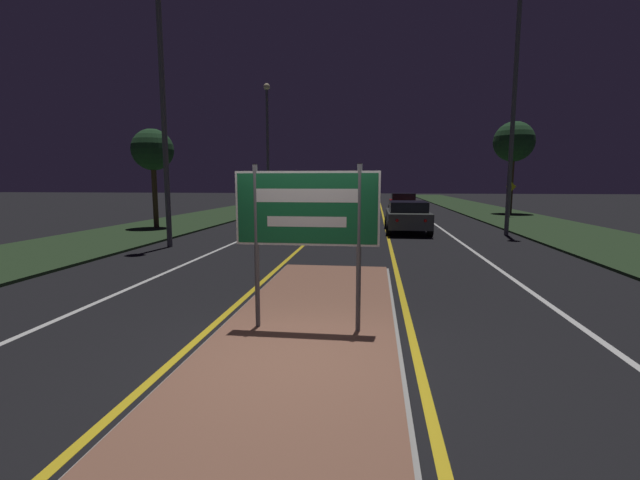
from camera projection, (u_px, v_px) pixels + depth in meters
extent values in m
plane|color=black|center=(297.00, 359.00, 5.49)|extent=(160.00, 160.00, 0.00)
cube|color=#999993|center=(307.00, 333.00, 6.35)|extent=(2.70, 9.74, 0.05)
cube|color=brown|center=(307.00, 331.00, 6.35)|extent=(2.58, 9.62, 0.10)
cube|color=#23381E|center=(203.00, 218.00, 26.33)|extent=(5.00, 100.00, 0.08)
cube|color=#23381E|center=(528.00, 222.00, 23.95)|extent=(5.00, 100.00, 0.08)
cube|color=gold|center=(339.00, 214.00, 30.25)|extent=(0.12, 70.00, 0.01)
cube|color=gold|center=(383.00, 214.00, 29.87)|extent=(0.12, 70.00, 0.01)
cube|color=silver|center=(302.00, 214.00, 30.59)|extent=(0.12, 70.00, 0.01)
cube|color=silver|center=(422.00, 215.00, 29.53)|extent=(0.12, 70.00, 0.01)
cube|color=silver|center=(261.00, 213.00, 30.96)|extent=(0.10, 70.00, 0.01)
cube|color=silver|center=(466.00, 215.00, 29.16)|extent=(0.10, 70.00, 0.01)
cylinder|color=#56565B|center=(257.00, 247.00, 6.27)|extent=(0.07, 0.07, 2.41)
cylinder|color=#56565B|center=(359.00, 249.00, 6.09)|extent=(0.07, 0.07, 2.41)
cube|color=#146033|center=(307.00, 209.00, 6.10)|extent=(2.08, 0.04, 1.06)
cube|color=white|center=(306.00, 209.00, 6.08)|extent=(2.08, 0.00, 1.06)
cube|color=#146033|center=(306.00, 209.00, 6.08)|extent=(2.02, 0.01, 1.00)
cube|color=white|center=(306.00, 196.00, 6.05)|extent=(1.46, 0.01, 0.19)
cube|color=white|center=(306.00, 222.00, 6.10)|extent=(1.15, 0.01, 0.15)
cylinder|color=#56565B|center=(163.00, 103.00, 14.29)|extent=(0.18, 0.18, 9.77)
cylinder|color=#56565B|center=(268.00, 153.00, 29.43)|extent=(0.18, 0.18, 8.49)
sphere|color=beige|center=(267.00, 87.00, 28.84)|extent=(0.44, 0.44, 0.44)
cylinder|color=#56565B|center=(514.00, 108.00, 17.54)|extent=(0.18, 0.18, 10.51)
cube|color=#4C514C|center=(407.00, 218.00, 19.21)|extent=(1.79, 4.39, 0.65)
cube|color=black|center=(408.00, 206.00, 18.87)|extent=(1.58, 2.28, 0.43)
sphere|color=red|center=(397.00, 220.00, 17.13)|extent=(0.14, 0.14, 0.14)
sphere|color=red|center=(425.00, 221.00, 16.99)|extent=(0.14, 0.14, 0.14)
cylinder|color=black|center=(387.00, 222.00, 20.70)|extent=(0.22, 0.62, 0.62)
cylinder|color=black|center=(423.00, 223.00, 20.48)|extent=(0.22, 0.62, 0.62)
cylinder|color=black|center=(389.00, 228.00, 18.02)|extent=(0.22, 0.62, 0.62)
cylinder|color=black|center=(430.00, 229.00, 17.81)|extent=(0.22, 0.62, 0.62)
cube|color=maroon|center=(402.00, 205.00, 29.57)|extent=(1.74, 4.09, 0.69)
cube|color=black|center=(403.00, 197.00, 29.25)|extent=(1.53, 2.13, 0.49)
sphere|color=red|center=(396.00, 205.00, 27.63)|extent=(0.14, 0.14, 0.14)
sphere|color=red|center=(413.00, 206.00, 27.50)|extent=(0.14, 0.14, 0.14)
cylinder|color=black|center=(390.00, 209.00, 30.97)|extent=(0.22, 0.62, 0.62)
cylinder|color=black|center=(413.00, 209.00, 30.76)|extent=(0.22, 0.62, 0.62)
cylinder|color=black|center=(391.00, 211.00, 28.47)|extent=(0.22, 0.62, 0.62)
cylinder|color=black|center=(416.00, 211.00, 28.26)|extent=(0.22, 0.62, 0.62)
cube|color=navy|center=(283.00, 221.00, 17.92)|extent=(1.77, 4.32, 0.59)
cube|color=black|center=(284.00, 207.00, 18.10)|extent=(1.56, 2.25, 0.52)
sphere|color=white|center=(256.00, 223.00, 15.88)|extent=(0.14, 0.14, 0.14)
sphere|color=white|center=(285.00, 224.00, 15.74)|extent=(0.14, 0.14, 0.14)
cylinder|color=black|center=(255.00, 231.00, 16.75)|extent=(0.22, 0.70, 0.70)
cylinder|color=black|center=(297.00, 231.00, 16.54)|extent=(0.22, 0.70, 0.70)
cylinder|color=black|center=(271.00, 224.00, 19.39)|extent=(0.22, 0.70, 0.70)
cylinder|color=black|center=(308.00, 225.00, 19.18)|extent=(0.22, 0.70, 0.70)
cylinder|color=#56565B|center=(510.00, 201.00, 26.48)|extent=(0.06, 0.06, 1.94)
cube|color=yellow|center=(511.00, 187.00, 26.36)|extent=(0.60, 0.02, 0.60)
cylinder|color=#4C3823|center=(155.00, 194.00, 20.31)|extent=(0.24, 0.24, 3.24)
sphere|color=#1E4223|center=(153.00, 150.00, 20.03)|extent=(1.93, 1.93, 1.93)
cylinder|color=#4C3823|center=(512.00, 182.00, 29.39)|extent=(0.24, 0.24, 4.28)
sphere|color=#1E4223|center=(514.00, 142.00, 29.02)|extent=(2.70, 2.70, 2.70)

